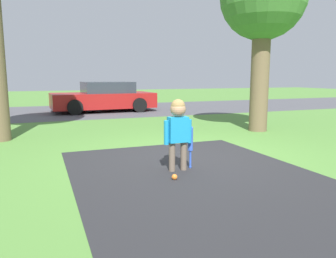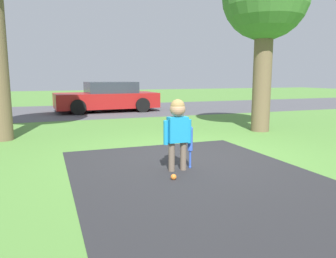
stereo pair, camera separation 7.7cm
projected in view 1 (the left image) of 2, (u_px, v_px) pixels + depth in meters
The scene contains 8 objects.
ground_plane at pixel (191, 155), 5.88m from camera, with size 60.00×60.00×0.00m, color #518438.
driveway_strip at pixel (253, 211), 3.41m from camera, with size 3.38×7.00×0.01m.
street_strip at pixel (104, 110), 13.76m from camera, with size 40.00×6.00×0.01m.
child at pixel (178, 125), 4.78m from camera, with size 0.43×0.23×1.07m.
baseball_bat at pixel (190, 141), 4.95m from camera, with size 0.08×0.08×0.65m.
sports_ball at pixel (175, 177), 4.44m from camera, with size 0.08×0.08×0.08m.
parked_car at pixel (104, 97), 13.24m from camera, with size 4.07×2.20×1.19m.
tree_near_driveway at pixel (263, 1), 8.01m from camera, with size 2.12×2.12×4.40m.
Camera 1 is at (-2.47, -5.19, 1.38)m, focal length 35.00 mm.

